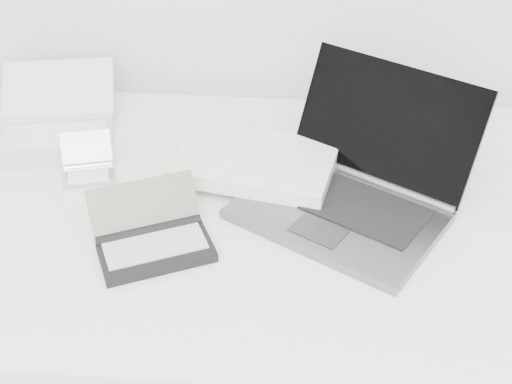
# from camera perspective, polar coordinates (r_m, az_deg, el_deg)

# --- Properties ---
(desk) EXTENTS (1.60, 0.80, 0.73)m
(desk) POSITION_cam_1_polar(r_m,az_deg,el_deg) (1.30, 1.46, -2.81)
(desk) COLOR white
(desk) RESTS_ON ground
(laptop_large) EXTENTS (0.57, 0.46, 0.21)m
(laptop_large) POSITION_cam_1_polar(r_m,az_deg,el_deg) (1.29, 4.30, 1.27)
(laptop_large) COLOR slate
(laptop_large) RESTS_ON desk
(netbook_open_white) EXTENTS (0.28, 0.32, 0.10)m
(netbook_open_white) POSITION_cam_1_polar(r_m,az_deg,el_deg) (1.52, -15.78, 5.02)
(netbook_open_white) COLOR silver
(netbook_open_white) RESTS_ON desk
(pda_silver) EXTENTS (0.12, 0.13, 0.07)m
(pda_silver) POSITION_cam_1_polar(r_m,az_deg,el_deg) (1.38, -13.28, 1.70)
(pda_silver) COLOR silver
(pda_silver) RESTS_ON desk
(palmtop_charcoal) EXTENTS (0.23, 0.22, 0.09)m
(palmtop_charcoal) POSITION_cam_1_polar(r_m,az_deg,el_deg) (1.19, -8.26, -3.77)
(palmtop_charcoal) COLOR black
(palmtop_charcoal) RESTS_ON desk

